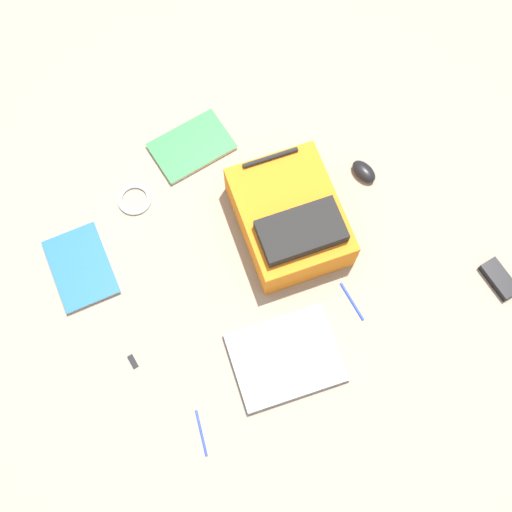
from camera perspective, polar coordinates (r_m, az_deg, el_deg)
The scene contains 11 objects.
ground_plane at distance 2.16m, azimuth 0.65°, elevation 0.43°, with size 4.13×4.13×0.00m, color gray.
backpack at distance 2.11m, azimuth 3.08°, elevation 3.39°, with size 0.40×0.47×0.20m.
laptop at distance 2.05m, azimuth 2.66°, elevation -9.11°, with size 0.39×0.34×0.03m.
book_comic at distance 2.21m, azimuth -15.44°, elevation -0.99°, with size 0.23×0.30×0.02m.
book_blue at distance 2.32m, azimuth -5.76°, elevation 9.79°, with size 0.28×0.19×0.02m.
computer_mouse at distance 2.28m, azimuth 9.66°, elevation 7.50°, with size 0.06×0.10×0.04m, color black.
cable_coil at distance 2.26m, azimuth -10.87°, elevation 5.03°, with size 0.12×0.12×0.02m, color silver.
power_brick at distance 2.26m, azimuth 21.00°, elevation -1.94°, with size 0.06×0.14×0.03m, color black.
pen_black at distance 2.12m, azimuth 8.62°, elevation -4.04°, with size 0.01×0.01×0.14m, color #1933B2.
pen_blue at distance 2.04m, azimuth -4.95°, elevation -15.56°, with size 0.01×0.01×0.14m, color #1933B2.
usb_stick at distance 2.09m, azimuth -11.01°, elevation -9.29°, with size 0.02×0.05×0.01m, color black.
Camera 1 is at (-0.41, -0.59, 2.03)m, focal length 44.53 mm.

